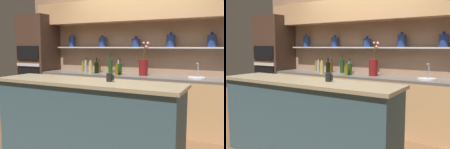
{
  "view_description": "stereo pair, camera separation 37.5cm",
  "coord_description": "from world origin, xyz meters",
  "views": [
    {
      "loc": [
        1.65,
        -2.9,
        1.43
      ],
      "look_at": [
        -0.04,
        0.42,
        1.01
      ],
      "focal_mm": 40.0,
      "sensor_mm": 36.0,
      "label": 1
    },
    {
      "loc": [
        1.97,
        -2.72,
        1.43
      ],
      "look_at": [
        -0.04,
        0.42,
        1.01
      ],
      "focal_mm": 40.0,
      "sensor_mm": 36.0,
      "label": 2
    }
  ],
  "objects": [
    {
      "name": "bottle_spirit_8",
      "position": [
        -0.83,
        1.42,
        1.02
      ],
      "size": [
        0.06,
        0.06,
        0.25
      ],
      "color": "#4C2D0C",
      "rests_on": "back_counter_unit"
    },
    {
      "name": "oven_tower",
      "position": [
        -2.25,
        1.24,
        1.04
      ],
      "size": [
        0.71,
        0.64,
        2.08
      ],
      "color": "#3D281E",
      "rests_on": "ground_plane"
    },
    {
      "name": "bottle_oil_2",
      "position": [
        -1.2,
        1.4,
        1.02
      ],
      "size": [
        0.06,
        0.06,
        0.25
      ],
      "color": "olive",
      "rests_on": "back_counter_unit"
    },
    {
      "name": "coffee_mug",
      "position": [
        0.31,
        -0.33,
        1.07
      ],
      "size": [
        0.1,
        0.08,
        0.1
      ],
      "color": "black",
      "rests_on": "island_counter"
    },
    {
      "name": "island_counter",
      "position": [
        0.0,
        -0.39,
        0.51
      ],
      "size": [
        2.4,
        0.61,
        1.02
      ],
      "color": "#334C56",
      "rests_on": "ground_plane"
    },
    {
      "name": "back_counter_unit",
      "position": [
        -0.1,
        1.24,
        0.46
      ],
      "size": [
        3.54,
        0.62,
        0.92
      ],
      "color": "tan",
      "rests_on": "ground_plane"
    },
    {
      "name": "flower_vase",
      "position": [
        0.16,
        1.25,
        1.08
      ],
      "size": [
        0.18,
        0.15,
        0.59
      ],
      "color": "maroon",
      "rests_on": "back_counter_unit"
    },
    {
      "name": "sink_fixture",
      "position": [
        1.07,
        1.25,
        0.95
      ],
      "size": [
        0.28,
        0.28,
        0.25
      ],
      "color": "#B7B7BC",
      "rests_on": "back_counter_unit"
    },
    {
      "name": "bottle_wine_1",
      "position": [
        -0.26,
        1.17,
        1.03
      ],
      "size": [
        0.07,
        0.07,
        0.29
      ],
      "color": "#193814",
      "rests_on": "back_counter_unit"
    },
    {
      "name": "bottle_spirit_7",
      "position": [
        -1.08,
        1.32,
        1.03
      ],
      "size": [
        0.06,
        0.06,
        0.27
      ],
      "color": "gray",
      "rests_on": "back_counter_unit"
    },
    {
      "name": "bottle_wine_0",
      "position": [
        -0.76,
        1.2,
        1.03
      ],
      "size": [
        0.08,
        0.08,
        0.3
      ],
      "color": "black",
      "rests_on": "back_counter_unit"
    },
    {
      "name": "back_wall_unit",
      "position": [
        -0.0,
        1.53,
        1.55
      ],
      "size": [
        5.2,
        0.44,
        2.6
      ],
      "color": "#937056",
      "rests_on": "ground_plane"
    },
    {
      "name": "bottle_spirit_3",
      "position": [
        -0.82,
        1.07,
        1.04
      ],
      "size": [
        0.07,
        0.07,
        0.28
      ],
      "color": "tan",
      "rests_on": "back_counter_unit"
    },
    {
      "name": "bottle_oil_5",
      "position": [
        -0.26,
        1.06,
        1.01
      ],
      "size": [
        0.06,
        0.06,
        0.23
      ],
      "color": "brown",
      "rests_on": "back_counter_unit"
    },
    {
      "name": "bottle_wine_6",
      "position": [
        -0.56,
        1.39,
        1.05
      ],
      "size": [
        0.08,
        0.08,
        0.34
      ],
      "color": "#193814",
      "rests_on": "back_counter_unit"
    },
    {
      "name": "bottle_spirit_4",
      "position": [
        -0.4,
        1.41,
        1.04
      ],
      "size": [
        0.07,
        0.07,
        0.28
      ],
      "color": "gray",
      "rests_on": "back_counter_unit"
    }
  ]
}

